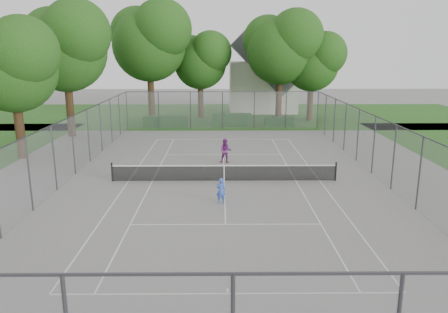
{
  "coord_description": "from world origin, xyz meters",
  "views": [
    {
      "loc": [
        -0.22,
        -23.94,
        7.33
      ],
      "look_at": [
        0.0,
        1.0,
        1.2
      ],
      "focal_mm": 35.0,
      "sensor_mm": 36.0,
      "label": 1
    }
  ],
  "objects_px": {
    "house": "(263,79)",
    "woman_player": "(226,151)",
    "girl_player": "(221,191)",
    "tennis_net": "(224,172)"
  },
  "relations": [
    {
      "from": "house",
      "to": "girl_player",
      "type": "xyz_separation_m",
      "value": [
        -5.08,
        -32.78,
        -3.29
      ]
    },
    {
      "from": "tennis_net",
      "to": "woman_player",
      "type": "height_order",
      "value": "woman_player"
    },
    {
      "from": "woman_player",
      "to": "tennis_net",
      "type": "bearing_deg",
      "value": -87.53
    },
    {
      "from": "tennis_net",
      "to": "woman_player",
      "type": "bearing_deg",
      "value": 88.12
    },
    {
      "from": "house",
      "to": "woman_player",
      "type": "relative_size",
      "value": 6.0
    },
    {
      "from": "house",
      "to": "girl_player",
      "type": "distance_m",
      "value": 33.33
    },
    {
      "from": "girl_player",
      "to": "woman_player",
      "type": "distance_m",
      "value": 7.82
    },
    {
      "from": "house",
      "to": "tennis_net",
      "type": "bearing_deg",
      "value": -99.52
    },
    {
      "from": "tennis_net",
      "to": "house",
      "type": "bearing_deg",
      "value": 80.48
    },
    {
      "from": "girl_player",
      "to": "tennis_net",
      "type": "bearing_deg",
      "value": -97.81
    }
  ]
}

